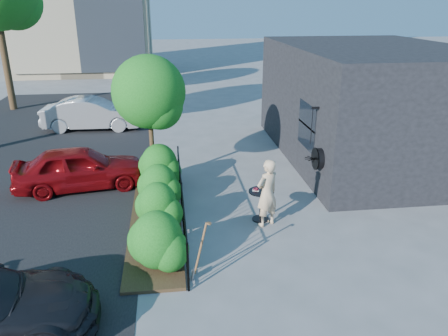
{
  "coord_description": "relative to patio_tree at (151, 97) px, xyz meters",
  "views": [
    {
      "loc": [
        -1.73,
        -10.3,
        5.41
      ],
      "look_at": [
        -0.32,
        0.63,
        1.2
      ],
      "focal_mm": 35.0,
      "sensor_mm": 36.0,
      "label": 1
    }
  ],
  "objects": [
    {
      "name": "street",
      "position": [
        -4.76,
        0.24,
        -2.76
      ],
      "size": [
        9.0,
        30.0,
        0.01
      ],
      "primitive_type": "cube",
      "color": "black",
      "rests_on": "ground"
    },
    {
      "name": "shrubs",
      "position": [
        0.14,
        -2.66,
        -2.06
      ],
      "size": [
        1.1,
        5.6,
        1.24
      ],
      "color": "#166318",
      "rests_on": "ground"
    },
    {
      "name": "patio_tree",
      "position": [
        0.0,
        0.0,
        0.0
      ],
      "size": [
        2.2,
        2.2,
        3.94
      ],
      "color": "#3F2B19",
      "rests_on": "ground"
    },
    {
      "name": "fence",
      "position": [
        0.74,
        -2.76,
        -2.2
      ],
      "size": [
        0.05,
        6.05,
        1.1
      ],
      "color": "black",
      "rests_on": "ground"
    },
    {
      "name": "woman",
      "position": [
        2.87,
        -3.23,
        -1.87
      ],
      "size": [
        0.78,
        0.7,
        1.79
      ],
      "primitive_type": "imported",
      "rotation": [
        0.0,
        0.0,
        3.67
      ],
      "color": "beige",
      "rests_on": "ground"
    },
    {
      "name": "shovel",
      "position": [
        0.98,
        -5.36,
        -2.18
      ],
      "size": [
        0.44,
        0.17,
        1.33
      ],
      "color": "brown",
      "rests_on": "ground"
    },
    {
      "name": "shop_building",
      "position": [
        7.73,
        1.74,
        -0.76
      ],
      "size": [
        6.22,
        9.0,
        4.0
      ],
      "color": "black",
      "rests_on": "ground"
    },
    {
      "name": "car_red",
      "position": [
        -2.28,
        -0.14,
        -2.1
      ],
      "size": [
        4.08,
        2.16,
        1.32
      ],
      "primitive_type": "imported",
      "rotation": [
        0.0,
        0.0,
        1.73
      ],
      "color": "maroon",
      "rests_on": "ground"
    },
    {
      "name": "cafe_table",
      "position": [
        2.78,
        -2.94,
        -2.19
      ],
      "size": [
        0.66,
        0.66,
        0.89
      ],
      "rotation": [
        0.0,
        0.0,
        -0.26
      ],
      "color": "black",
      "rests_on": "ground"
    },
    {
      "name": "planting_bed",
      "position": [
        0.04,
        -2.76,
        -2.72
      ],
      "size": [
        1.3,
        6.0,
        0.08
      ],
      "primitive_type": "cube",
      "color": "#382616",
      "rests_on": "ground"
    },
    {
      "name": "ground",
      "position": [
        2.24,
        -2.76,
        -2.76
      ],
      "size": [
        120.0,
        120.0,
        0.0
      ],
      "primitive_type": "plane",
      "color": "gray",
      "rests_on": "ground"
    },
    {
      "name": "car_silver",
      "position": [
        -2.92,
        6.69,
        -2.05
      ],
      "size": [
        4.38,
        1.7,
        1.42
      ],
      "primitive_type": "imported",
      "rotation": [
        0.0,
        0.0,
        1.53
      ],
      "color": "#AEAEB3",
      "rests_on": "ground"
    }
  ]
}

